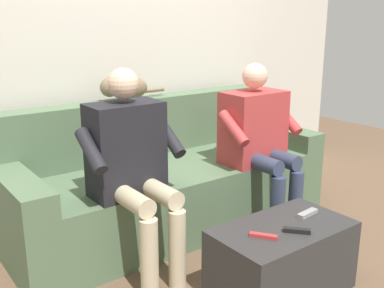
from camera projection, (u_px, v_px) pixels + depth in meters
name	position (u px, v px, depth m)	size (l,w,h in m)	color
ground_plane	(233.00, 262.00, 2.84)	(8.00, 8.00, 0.00)	brown
back_wall	(125.00, 28.00, 3.46)	(4.74, 0.06, 2.78)	beige
couch	(165.00, 181.00, 3.34)	(2.32, 0.89, 0.89)	#516B4C
coffee_table	(282.00, 260.00, 2.49)	(0.76, 0.44, 0.39)	#2D2D2D
person_left_seated	(258.00, 135.00, 3.22)	(0.59, 0.53, 1.17)	#B23838
person_right_seated	(132.00, 161.00, 2.60)	(0.57, 0.55, 1.20)	black
cat_on_backrest	(125.00, 88.00, 3.31)	(0.52, 0.15, 0.17)	#756047
remote_red	(263.00, 236.00, 2.31)	(0.14, 0.03, 0.02)	#B73333
remote_gray	(307.00, 213.00, 2.57)	(0.15, 0.04, 0.02)	gray
remote_black	(297.00, 230.00, 2.36)	(0.14, 0.03, 0.02)	black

